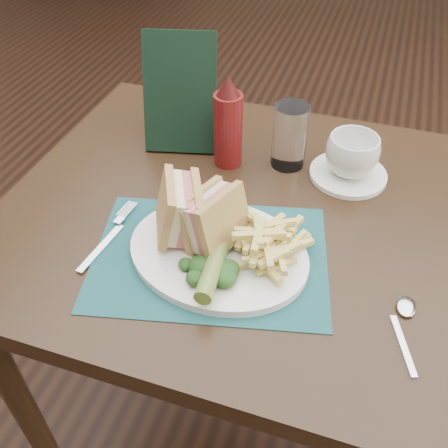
# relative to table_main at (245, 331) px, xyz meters

# --- Properties ---
(floor) EXTENTS (7.00, 7.00, 0.00)m
(floor) POSITION_rel_table_main_xyz_m (0.00, 0.50, -0.38)
(floor) COLOR black
(floor) RESTS_ON ground
(table_main) EXTENTS (0.90, 0.75, 0.75)m
(table_main) POSITION_rel_table_main_xyz_m (0.00, 0.00, 0.00)
(table_main) COLOR black
(table_main) RESTS_ON ground
(placemat) EXTENTS (0.43, 0.35, 0.00)m
(placemat) POSITION_rel_table_main_xyz_m (-0.03, -0.14, 0.38)
(placemat) COLOR #184A4D
(placemat) RESTS_ON table_main
(plate) EXTENTS (0.33, 0.28, 0.01)m
(plate) POSITION_rel_table_main_xyz_m (-0.02, -0.13, 0.38)
(plate) COLOR white
(plate) RESTS_ON placemat
(sandwich_half_a) EXTENTS (0.11, 0.13, 0.11)m
(sandwich_half_a) POSITION_rel_table_main_xyz_m (-0.11, -0.12, 0.44)
(sandwich_half_a) COLOR tan
(sandwich_half_a) RESTS_ON plate
(sandwich_half_b) EXTENTS (0.11, 0.12, 0.10)m
(sandwich_half_b) POSITION_rel_table_main_xyz_m (-0.05, -0.11, 0.44)
(sandwich_half_b) COLOR tan
(sandwich_half_b) RESTS_ON plate
(kale_garnish) EXTENTS (0.11, 0.08, 0.03)m
(kale_garnish) POSITION_rel_table_main_xyz_m (-0.02, -0.19, 0.41)
(kale_garnish) COLOR #173915
(kale_garnish) RESTS_ON plate
(pickle_spear) EXTENTS (0.04, 0.12, 0.03)m
(pickle_spear) POSITION_rel_table_main_xyz_m (-0.01, -0.19, 0.41)
(pickle_spear) COLOR #5A762D
(pickle_spear) RESTS_ON plate
(fries_pile) EXTENTS (0.18, 0.20, 0.06)m
(fries_pile) POSITION_rel_table_main_xyz_m (0.06, -0.11, 0.42)
(fries_pile) COLOR #E2D271
(fries_pile) RESTS_ON plate
(fork) EXTENTS (0.05, 0.17, 0.01)m
(fork) POSITION_rel_table_main_xyz_m (-0.21, -0.15, 0.38)
(fork) COLOR silver
(fork) RESTS_ON placemat
(spoon) EXTENTS (0.08, 0.15, 0.01)m
(spoon) POSITION_rel_table_main_xyz_m (0.28, -0.19, 0.38)
(spoon) COLOR silver
(spoon) RESTS_ON table_main
(saucer) EXTENTS (0.15, 0.15, 0.01)m
(saucer) POSITION_rel_table_main_xyz_m (0.15, 0.15, 0.38)
(saucer) COLOR white
(saucer) RESTS_ON table_main
(coffee_cup) EXTENTS (0.14, 0.14, 0.08)m
(coffee_cup) POSITION_rel_table_main_xyz_m (0.15, 0.15, 0.42)
(coffee_cup) COLOR white
(coffee_cup) RESTS_ON saucer
(drinking_glass) EXTENTS (0.07, 0.07, 0.13)m
(drinking_glass) POSITION_rel_table_main_xyz_m (0.03, 0.16, 0.44)
(drinking_glass) COLOR white
(drinking_glass) RESTS_ON table_main
(ketchup_bottle) EXTENTS (0.07, 0.07, 0.19)m
(ketchup_bottle) POSITION_rel_table_main_xyz_m (-0.08, 0.13, 0.47)
(ketchup_bottle) COLOR #590F10
(ketchup_bottle) RESTS_ON table_main
(check_presenter) EXTENTS (0.16, 0.12, 0.23)m
(check_presenter) POSITION_rel_table_main_xyz_m (-0.20, 0.17, 0.49)
(check_presenter) COLOR black
(check_presenter) RESTS_ON table_main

